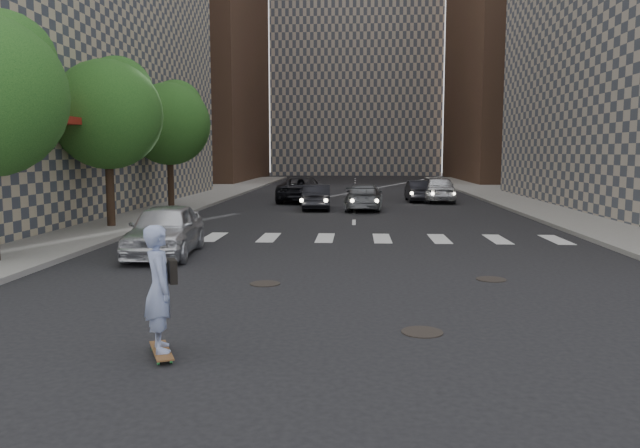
# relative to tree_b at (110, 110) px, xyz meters

# --- Properties ---
(ground) EXTENTS (160.00, 160.00, 0.00)m
(ground) POSITION_rel_tree_b_xyz_m (9.45, -11.14, -4.65)
(ground) COLOR black
(ground) RESTS_ON ground
(sidewalk_left) EXTENTS (13.00, 80.00, 0.15)m
(sidewalk_left) POSITION_rel_tree_b_xyz_m (-5.05, 8.86, -4.57)
(sidewalk_left) COLOR gray
(sidewalk_left) RESTS_ON ground
(sidewalk_right) EXTENTS (13.00, 80.00, 0.15)m
(sidewalk_right) POSITION_rel_tree_b_xyz_m (23.95, 8.86, -4.57)
(sidewalk_right) COLOR gray
(sidewalk_right) RESTS_ON ground
(tower_right) EXTENTS (18.00, 24.00, 36.00)m
(tower_right) POSITION_rel_tree_b_xyz_m (29.45, 43.86, 13.35)
(tower_right) COLOR brown
(tower_right) RESTS_ON ground
(tower_center) EXTENTS (22.00, 20.00, 48.00)m
(tower_center) POSITION_rel_tree_b_xyz_m (9.45, 66.86, 19.35)
(tower_center) COLOR #ADA08E
(tower_center) RESTS_ON ground
(tree_b) EXTENTS (4.20, 4.20, 6.60)m
(tree_b) POSITION_rel_tree_b_xyz_m (0.00, 0.00, 0.00)
(tree_b) COLOR #382619
(tree_b) RESTS_ON sidewalk_left
(tree_c) EXTENTS (4.20, 4.20, 6.60)m
(tree_c) POSITION_rel_tree_b_xyz_m (0.00, 8.00, 0.00)
(tree_c) COLOR #382619
(tree_c) RESTS_ON sidewalk_left
(manhole_a) EXTENTS (0.70, 0.70, 0.02)m
(manhole_a) POSITION_rel_tree_b_xyz_m (10.65, -13.64, -4.64)
(manhole_a) COLOR black
(manhole_a) RESTS_ON ground
(manhole_b) EXTENTS (0.70, 0.70, 0.02)m
(manhole_b) POSITION_rel_tree_b_xyz_m (7.45, -9.94, -4.64)
(manhole_b) COLOR black
(manhole_b) RESTS_ON ground
(manhole_c) EXTENTS (0.70, 0.70, 0.02)m
(manhole_c) POSITION_rel_tree_b_xyz_m (12.75, -9.14, -4.64)
(manhole_c) COLOR black
(manhole_c) RESTS_ON ground
(skateboarder) EXTENTS (0.69, 1.00, 1.97)m
(skateboarder) POSITION_rel_tree_b_xyz_m (6.67, -15.11, -3.61)
(skateboarder) COLOR brown
(skateboarder) RESTS_ON ground
(silver_sedan) EXTENTS (2.14, 4.59, 1.52)m
(silver_sedan) POSITION_rel_tree_b_xyz_m (3.95, -6.11, -3.89)
(silver_sedan) COLOR silver
(silver_sedan) RESTS_ON ground
(traffic_car_a) EXTENTS (1.60, 4.10, 1.33)m
(traffic_car_a) POSITION_rel_tree_b_xyz_m (7.45, 8.86, -3.98)
(traffic_car_a) COLOR black
(traffic_car_a) RESTS_ON ground
(traffic_car_b) EXTENTS (2.14, 4.74, 1.35)m
(traffic_car_b) POSITION_rel_tree_b_xyz_m (9.95, 8.73, -3.97)
(traffic_car_b) COLOR slate
(traffic_car_b) RESTS_ON ground
(traffic_car_c) EXTENTS (2.76, 5.61, 1.53)m
(traffic_car_c) POSITION_rel_tree_b_xyz_m (6.25, 13.92, -3.88)
(traffic_car_c) COLOR black
(traffic_car_c) RESTS_ON ground
(traffic_car_d) EXTENTS (2.13, 4.80, 1.60)m
(traffic_car_d) POSITION_rel_tree_b_xyz_m (14.53, 14.29, -3.84)
(traffic_car_d) COLOR #B1B2B8
(traffic_car_d) RESTS_ON ground
(traffic_car_e) EXTENTS (1.47, 4.00, 1.31)m
(traffic_car_e) POSITION_rel_tree_b_xyz_m (13.37, 14.57, -3.99)
(traffic_car_e) COLOR black
(traffic_car_e) RESTS_ON ground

